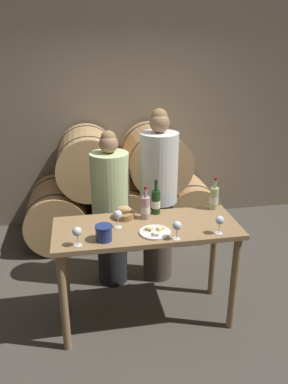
{
  "coord_description": "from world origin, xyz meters",
  "views": [
    {
      "loc": [
        -0.51,
        -2.67,
        2.29
      ],
      "look_at": [
        0.0,
        0.12,
        1.17
      ],
      "focal_mm": 35.0,
      "sensor_mm": 36.0,
      "label": 1
    }
  ],
  "objects_px": {
    "wine_bottle_red": "(156,202)",
    "bread_basket": "(124,213)",
    "tasting_table": "(147,242)",
    "person_right": "(158,198)",
    "blue_crock": "(104,232)",
    "cheese_plate": "(155,232)",
    "wine_bottle_rose": "(146,207)",
    "wine_glass_far_left": "(77,232)",
    "wine_bottle_white": "(214,198)",
    "wine_glass_left": "(118,215)",
    "wine_glass_center": "(177,226)",
    "person_left": "(111,210)",
    "wine_glass_right": "(220,221)"
  },
  "relations": [
    {
      "from": "wine_bottle_white",
      "to": "wine_glass_center",
      "type": "height_order",
      "value": "wine_bottle_white"
    },
    {
      "from": "wine_bottle_white",
      "to": "wine_bottle_rose",
      "type": "xyz_separation_m",
      "value": [
        -0.63,
        -0.09,
        -0.0
      ]
    },
    {
      "from": "tasting_table",
      "to": "wine_glass_left",
      "type": "distance_m",
      "value": 0.35
    },
    {
      "from": "cheese_plate",
      "to": "wine_glass_left",
      "type": "xyz_separation_m",
      "value": [
        -0.27,
        0.15,
        0.1
      ]
    },
    {
      "from": "wine_bottle_white",
      "to": "wine_glass_left",
      "type": "xyz_separation_m",
      "value": [
        -0.88,
        -0.22,
        0.01
      ]
    },
    {
      "from": "wine_glass_left",
      "to": "bread_basket",
      "type": "bearing_deg",
      "value": 67.41
    },
    {
      "from": "person_right",
      "to": "wine_bottle_red",
      "type": "xyz_separation_m",
      "value": [
        -0.12,
        -0.41,
        0.14
      ]
    },
    {
      "from": "blue_crock",
      "to": "wine_bottle_white",
      "type": "bearing_deg",
      "value": 21.96
    },
    {
      "from": "person_left",
      "to": "cheese_plate",
      "type": "bearing_deg",
      "value": -70.64
    },
    {
      "from": "wine_bottle_rose",
      "to": "wine_glass_right",
      "type": "distance_m",
      "value": 0.63
    },
    {
      "from": "wine_bottle_red",
      "to": "blue_crock",
      "type": "distance_m",
      "value": 0.63
    },
    {
      "from": "wine_bottle_white",
      "to": "bread_basket",
      "type": "height_order",
      "value": "wine_bottle_white"
    },
    {
      "from": "wine_glass_far_left",
      "to": "wine_bottle_white",
      "type": "bearing_deg",
      "value": 20.75
    },
    {
      "from": "wine_bottle_white",
      "to": "wine_glass_right",
      "type": "height_order",
      "value": "wine_bottle_white"
    },
    {
      "from": "person_right",
      "to": "wine_glass_far_left",
      "type": "height_order",
      "value": "person_right"
    },
    {
      "from": "blue_crock",
      "to": "wine_glass_center",
      "type": "relative_size",
      "value": 0.88
    },
    {
      "from": "blue_crock",
      "to": "bread_basket",
      "type": "height_order",
      "value": "blue_crock"
    },
    {
      "from": "blue_crock",
      "to": "tasting_table",
      "type": "bearing_deg",
      "value": 25.71
    },
    {
      "from": "wine_bottle_white",
      "to": "wine_glass_left",
      "type": "bearing_deg",
      "value": -166.03
    },
    {
      "from": "cheese_plate",
      "to": "wine_glass_right",
      "type": "bearing_deg",
      "value": -10.93
    },
    {
      "from": "blue_crock",
      "to": "wine_glass_far_left",
      "type": "height_order",
      "value": "wine_glass_far_left"
    },
    {
      "from": "blue_crock",
      "to": "cheese_plate",
      "type": "xyz_separation_m",
      "value": [
        0.4,
        0.04,
        -0.06
      ]
    },
    {
      "from": "wine_bottle_rose",
      "to": "bread_basket",
      "type": "height_order",
      "value": "wine_bottle_rose"
    },
    {
      "from": "wine_bottle_rose",
      "to": "wine_glass_left",
      "type": "bearing_deg",
      "value": -152.14
    },
    {
      "from": "wine_bottle_red",
      "to": "wine_bottle_rose",
      "type": "height_order",
      "value": "wine_bottle_red"
    },
    {
      "from": "wine_bottle_rose",
      "to": "wine_glass_center",
      "type": "bearing_deg",
      "value": -67.89
    },
    {
      "from": "tasting_table",
      "to": "wine_bottle_rose",
      "type": "bearing_deg",
      "value": 82.99
    },
    {
      "from": "blue_crock",
      "to": "wine_glass_center",
      "type": "distance_m",
      "value": 0.55
    },
    {
      "from": "wine_bottle_red",
      "to": "wine_glass_far_left",
      "type": "relative_size",
      "value": 2.05
    },
    {
      "from": "wine_bottle_rose",
      "to": "bread_basket",
      "type": "relative_size",
      "value": 1.61
    },
    {
      "from": "tasting_table",
      "to": "blue_crock",
      "type": "distance_m",
      "value": 0.45
    },
    {
      "from": "person_left",
      "to": "wine_glass_far_left",
      "type": "relative_size",
      "value": 10.48
    },
    {
      "from": "wine_glass_far_left",
      "to": "tasting_table",
      "type": "bearing_deg",
      "value": 21.84
    },
    {
      "from": "cheese_plate",
      "to": "person_right",
      "type": "bearing_deg",
      "value": 75.73
    },
    {
      "from": "person_left",
      "to": "cheese_plate",
      "type": "height_order",
      "value": "person_left"
    },
    {
      "from": "person_right",
      "to": "cheese_plate",
      "type": "bearing_deg",
      "value": -104.27
    },
    {
      "from": "wine_bottle_red",
      "to": "bread_basket",
      "type": "relative_size",
      "value": 1.71
    },
    {
      "from": "person_left",
      "to": "wine_bottle_rose",
      "type": "distance_m",
      "value": 0.6
    },
    {
      "from": "wine_glass_center",
      "to": "wine_glass_right",
      "type": "bearing_deg",
      "value": 5.08
    },
    {
      "from": "tasting_table",
      "to": "person_right",
      "type": "height_order",
      "value": "person_right"
    },
    {
      "from": "bread_basket",
      "to": "wine_glass_center",
      "type": "xyz_separation_m",
      "value": [
        0.34,
        -0.45,
        0.07
      ]
    },
    {
      "from": "person_right",
      "to": "wine_glass_far_left",
      "type": "bearing_deg",
      "value": -132.43
    },
    {
      "from": "person_left",
      "to": "wine_glass_far_left",
      "type": "height_order",
      "value": "person_left"
    },
    {
      "from": "person_right",
      "to": "wine_bottle_red",
      "type": "relative_size",
      "value": 5.72
    },
    {
      "from": "person_right",
      "to": "wine_bottle_red",
      "type": "height_order",
      "value": "person_right"
    },
    {
      "from": "wine_bottle_rose",
      "to": "wine_glass_left",
      "type": "distance_m",
      "value": 0.28
    },
    {
      "from": "wine_glass_far_left",
      "to": "wine_glass_center",
      "type": "height_order",
      "value": "same"
    },
    {
      "from": "tasting_table",
      "to": "wine_glass_far_left",
      "type": "relative_size",
      "value": 10.04
    },
    {
      "from": "wine_glass_left",
      "to": "person_right",
      "type": "bearing_deg",
      "value": 53.27
    },
    {
      "from": "cheese_plate",
      "to": "wine_glass_right",
      "type": "relative_size",
      "value": 1.65
    }
  ]
}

